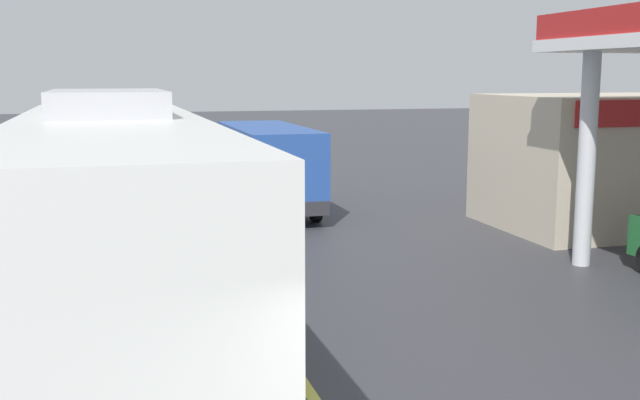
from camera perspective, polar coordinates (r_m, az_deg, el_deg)
name	(u,v)px	position (r m, az deg, el deg)	size (l,w,h in m)	color
ground	(185,203)	(24.02, -9.95, -0.23)	(120.00, 120.00, 0.00)	#38383D
lane_divider_stripe	(207,235)	(19.13, -8.42, -2.59)	(0.16, 50.00, 0.01)	#D8CC4C
coach_bus_main	(114,238)	(10.79, -15.03, -2.73)	(2.60, 11.04, 3.69)	white
minibus_opposing_lane	(268,160)	(22.19, -3.89, 2.96)	(2.04, 6.13, 2.44)	#264C9E
car_trailing_behind_bus	(124,156)	(28.67, -14.36, 3.19)	(1.70, 4.20, 1.82)	olive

